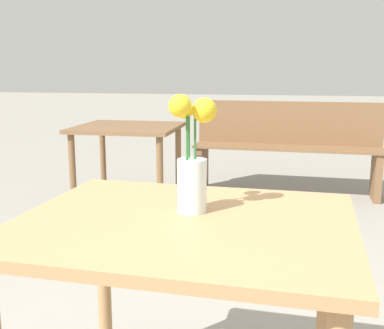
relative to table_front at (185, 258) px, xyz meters
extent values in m
cube|color=tan|center=(0.00, 0.00, 0.10)|extent=(0.94, 0.79, 0.03)
cylinder|color=tan|center=(-0.38, 0.33, -0.28)|extent=(0.05, 0.05, 0.72)
cylinder|color=tan|center=(0.41, 0.30, -0.28)|extent=(0.05, 0.05, 0.72)
cylinder|color=silver|center=(0.01, 0.07, 0.19)|extent=(0.08, 0.08, 0.15)
cylinder|color=silver|center=(0.01, 0.07, 0.16)|extent=(0.07, 0.07, 0.08)
cylinder|color=#337038|center=(0.01, 0.07, 0.25)|extent=(0.01, 0.01, 0.26)
sphere|color=yellow|center=(0.04, 0.08, 0.40)|extent=(0.07, 0.07, 0.07)
cylinder|color=#337038|center=(-0.01, 0.09, 0.25)|extent=(0.01, 0.01, 0.26)
sphere|color=yellow|center=(-0.02, 0.11, 0.40)|extent=(0.05, 0.05, 0.05)
cylinder|color=#337038|center=(-0.01, 0.06, 0.26)|extent=(0.01, 0.01, 0.28)
sphere|color=yellow|center=(-0.02, 0.04, 0.42)|extent=(0.06, 0.06, 0.06)
cube|color=brown|center=(0.25, 3.20, -0.20)|extent=(1.71, 0.41, 0.02)
cube|color=brown|center=(0.26, 3.36, 0.01)|extent=(1.70, 0.09, 0.40)
cube|color=brown|center=(1.04, 3.18, -0.42)|extent=(0.07, 0.33, 0.43)
cube|color=brown|center=(-0.54, 3.22, -0.42)|extent=(0.07, 0.33, 0.43)
cube|color=brown|center=(-1.00, 2.43, 0.05)|extent=(0.82, 0.77, 0.03)
cylinder|color=brown|center=(-1.34, 2.10, -0.30)|extent=(0.05, 0.05, 0.67)
cylinder|color=brown|center=(-0.65, 2.12, -0.30)|extent=(0.05, 0.05, 0.67)
cylinder|color=brown|center=(-1.35, 2.74, -0.30)|extent=(0.05, 0.05, 0.67)
cylinder|color=brown|center=(-0.66, 2.75, -0.30)|extent=(0.05, 0.05, 0.67)
camera|label=1|loc=(0.27, -1.23, 0.52)|focal=45.00mm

